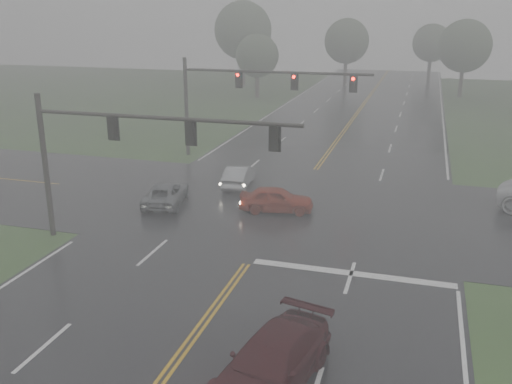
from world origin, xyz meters
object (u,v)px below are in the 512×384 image
(sedan_silver, at_px, (239,186))
(signal_gantry_far, at_px, (241,89))
(sedan_red, at_px, (276,211))
(car_grey, at_px, (166,204))
(signal_gantry_near, at_px, (116,143))

(sedan_silver, height_order, signal_gantry_far, signal_gantry_far)
(sedan_red, height_order, sedan_silver, sedan_red)
(car_grey, distance_m, signal_gantry_far, 12.34)
(sedan_red, xyz_separation_m, car_grey, (-6.33, -0.62, 0.00))
(sedan_red, bearing_deg, car_grey, 85.06)
(sedan_silver, xyz_separation_m, car_grey, (-2.89, -4.52, 0.00))
(sedan_red, xyz_separation_m, signal_gantry_far, (-5.41, 10.56, 5.14))
(sedan_silver, height_order, signal_gantry_near, signal_gantry_near)
(sedan_silver, distance_m, signal_gantry_near, 11.65)
(car_grey, height_order, signal_gantry_far, signal_gantry_far)
(sedan_red, bearing_deg, sedan_silver, 30.93)
(car_grey, bearing_deg, sedan_red, 173.55)
(sedan_red, height_order, signal_gantry_near, signal_gantry_near)
(sedan_red, xyz_separation_m, signal_gantry_near, (-5.84, -6.41, 4.89))
(car_grey, distance_m, signal_gantry_near, 7.59)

